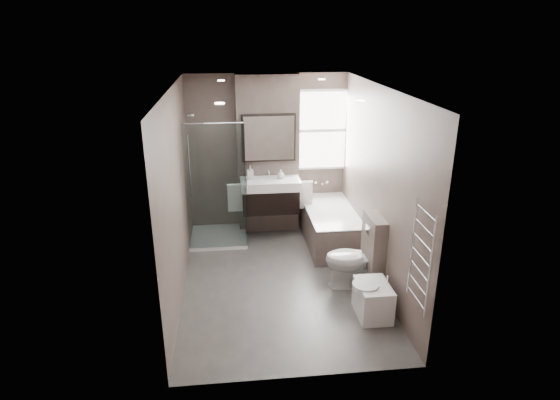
{
  "coord_description": "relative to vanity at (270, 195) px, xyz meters",
  "views": [
    {
      "loc": [
        -0.62,
        -5.61,
        3.3
      ],
      "look_at": [
        0.02,
        0.15,
        1.13
      ],
      "focal_mm": 30.0,
      "sensor_mm": 36.0,
      "label": 1
    }
  ],
  "objects": [
    {
      "name": "towel_left",
      "position": [
        -0.56,
        -0.02,
        -0.02
      ],
      "size": [
        0.24,
        0.06,
        0.44
      ],
      "primitive_type": "cube",
      "color": "silver",
      "rests_on": "vanity_pier"
    },
    {
      "name": "vanity",
      "position": [
        0.0,
        0.0,
        0.0
      ],
      "size": [
        0.95,
        0.47,
        0.66
      ],
      "color": "black",
      "rests_on": "vanity_pier"
    },
    {
      "name": "bathtub",
      "position": [
        0.92,
        -0.33,
        -0.43
      ],
      "size": [
        0.75,
        1.6,
        0.57
      ],
      "color": "brown",
      "rests_on": "ground"
    },
    {
      "name": "soap_bottle_a",
      "position": [
        -0.31,
        0.07,
        0.37
      ],
      "size": [
        0.1,
        0.1,
        0.21
      ],
      "primitive_type": "imported",
      "color": "white",
      "rests_on": "vanity"
    },
    {
      "name": "soap_bottle_b",
      "position": [
        0.18,
        0.04,
        0.33
      ],
      "size": [
        0.11,
        0.11,
        0.15
      ],
      "primitive_type": "imported",
      "color": "white",
      "rests_on": "vanity"
    },
    {
      "name": "towel_right",
      "position": [
        0.56,
        -0.02,
        -0.02
      ],
      "size": [
        0.24,
        0.06,
        0.44
      ],
      "primitive_type": "cube",
      "color": "silver",
      "rests_on": "vanity_pier"
    },
    {
      "name": "window",
      "position": [
        0.9,
        0.45,
        0.93
      ],
      "size": [
        0.98,
        0.06,
        1.33
      ],
      "color": "white",
      "rests_on": "room"
    },
    {
      "name": "shower_enclosure",
      "position": [
        -0.75,
        -0.08,
        -0.25
      ],
      "size": [
        0.9,
        0.9,
        2.0
      ],
      "color": "white",
      "rests_on": "ground"
    },
    {
      "name": "vanity_pier",
      "position": [
        0.0,
        0.35,
        0.56
      ],
      "size": [
        1.0,
        0.25,
        2.6
      ],
      "primitive_type": "cube",
      "color": "brown",
      "rests_on": "ground"
    },
    {
      "name": "bidet",
      "position": [
        1.01,
        -2.36,
        -0.52
      ],
      "size": [
        0.45,
        0.52,
        0.54
      ],
      "color": "white",
      "rests_on": "ground"
    },
    {
      "name": "mirror_cabinet",
      "position": [
        0.0,
        0.19,
        0.89
      ],
      "size": [
        0.86,
        0.08,
        0.76
      ],
      "color": "black",
      "rests_on": "vanity_pier"
    },
    {
      "name": "room",
      "position": [
        0.0,
        -1.43,
        0.56
      ],
      "size": [
        2.7,
        3.9,
        2.7
      ],
      "color": "#494643",
      "rests_on": "ground"
    },
    {
      "name": "toilet",
      "position": [
        0.97,
        -1.67,
        -0.35
      ],
      "size": [
        0.82,
        0.54,
        0.79
      ],
      "primitive_type": "imported",
      "rotation": [
        0.0,
        0.0,
        -1.7
      ],
      "color": "white",
      "rests_on": "ground"
    },
    {
      "name": "towel_radiator",
      "position": [
        1.25,
        -3.03,
        0.38
      ],
      "size": [
        0.03,
        0.49,
        1.1
      ],
      "color": "silver",
      "rests_on": "room"
    },
    {
      "name": "cistern_box",
      "position": [
        1.21,
        -1.68,
        -0.24
      ],
      "size": [
        0.19,
        0.55,
        1.0
      ],
      "color": "brown",
      "rests_on": "ground"
    }
  ]
}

